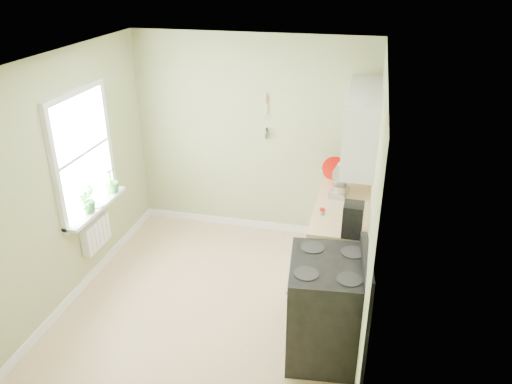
% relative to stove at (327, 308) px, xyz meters
% --- Properties ---
extents(floor, '(3.20, 3.60, 0.02)m').
position_rel_stove_xyz_m(floor, '(-1.28, 0.46, -0.53)').
color(floor, tan).
rests_on(floor, ground).
extents(ceiling, '(3.20, 3.60, 0.02)m').
position_rel_stove_xyz_m(ceiling, '(-1.28, 0.46, 2.19)').
color(ceiling, white).
rests_on(ceiling, wall_back).
extents(wall_back, '(3.20, 0.02, 2.70)m').
position_rel_stove_xyz_m(wall_back, '(-1.28, 2.27, 0.83)').
color(wall_back, tan).
rests_on(wall_back, floor).
extents(wall_left, '(0.02, 3.60, 2.70)m').
position_rel_stove_xyz_m(wall_left, '(-2.89, 0.46, 0.83)').
color(wall_left, tan).
rests_on(wall_left, floor).
extents(wall_right, '(0.02, 3.60, 2.70)m').
position_rel_stove_xyz_m(wall_right, '(0.33, 0.46, 0.83)').
color(wall_right, tan).
rests_on(wall_right, floor).
extents(base_cabinets, '(0.60, 1.60, 0.87)m').
position_rel_stove_xyz_m(base_cabinets, '(0.02, 1.46, -0.08)').
color(base_cabinets, white).
rests_on(base_cabinets, floor).
extents(countertop, '(0.64, 1.60, 0.04)m').
position_rel_stove_xyz_m(countertop, '(0.01, 1.46, 0.37)').
color(countertop, '#DFBD88').
rests_on(countertop, base_cabinets).
extents(upper_cabinets, '(0.35, 1.40, 0.80)m').
position_rel_stove_xyz_m(upper_cabinets, '(0.15, 1.56, 1.33)').
color(upper_cabinets, white).
rests_on(upper_cabinets, wall_right).
extents(window, '(0.06, 1.14, 1.44)m').
position_rel_stove_xyz_m(window, '(-2.86, 0.76, 1.03)').
color(window, white).
rests_on(window, wall_left).
extents(window_sill, '(0.18, 1.14, 0.04)m').
position_rel_stove_xyz_m(window_sill, '(-2.79, 0.76, 0.36)').
color(window_sill, white).
rests_on(window_sill, wall_left).
extents(radiator, '(0.12, 0.50, 0.35)m').
position_rel_stove_xyz_m(radiator, '(-2.82, 0.71, 0.03)').
color(radiator, white).
rests_on(radiator, wall_left).
extents(wall_utensils, '(0.02, 0.14, 0.58)m').
position_rel_stove_xyz_m(wall_utensils, '(-1.08, 2.24, 1.04)').
color(wall_utensils, '#DFBD88').
rests_on(wall_utensils, wall_back).
extents(stove, '(0.82, 0.91, 1.15)m').
position_rel_stove_xyz_m(stove, '(0.00, 0.00, 0.00)').
color(stove, black).
rests_on(stove, floor).
extents(stand_mixer, '(0.24, 0.35, 0.39)m').
position_rel_stove_xyz_m(stand_mixer, '(-0.05, 1.69, 0.56)').
color(stand_mixer, '#B2B2B7').
rests_on(stand_mixer, countertop).
extents(kettle, '(0.20, 0.12, 0.20)m').
position_rel_stove_xyz_m(kettle, '(-0.21, 2.18, 0.49)').
color(kettle, silver).
rests_on(kettle, countertop).
extents(coffee_maker, '(0.21, 0.23, 0.35)m').
position_rel_stove_xyz_m(coffee_maker, '(0.15, 0.76, 0.56)').
color(coffee_maker, black).
rests_on(coffee_maker, countertop).
extents(red_tray, '(0.32, 0.09, 0.31)m').
position_rel_stove_xyz_m(red_tray, '(-0.16, 2.13, 0.55)').
color(red_tray, '#B60F06').
rests_on(red_tray, countertop).
extents(jar, '(0.07, 0.07, 0.07)m').
position_rel_stove_xyz_m(jar, '(-0.20, 1.13, 0.43)').
color(jar, tan).
rests_on(jar, countertop).
extents(plant_a, '(0.17, 0.14, 0.27)m').
position_rel_stove_xyz_m(plant_a, '(-2.78, 0.54, 0.52)').
color(plant_a, '#317C2D').
rests_on(plant_a, window_sill).
extents(plant_b, '(0.22, 0.23, 0.32)m').
position_rel_stove_xyz_m(plant_b, '(-2.78, 0.62, 0.54)').
color(plant_b, '#317C2D').
rests_on(plant_b, window_sill).
extents(plant_c, '(0.23, 0.23, 0.32)m').
position_rel_stove_xyz_m(plant_c, '(-2.78, 1.14, 0.54)').
color(plant_c, '#317C2D').
rests_on(plant_c, window_sill).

